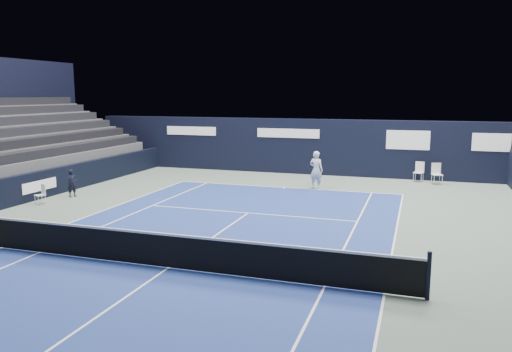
% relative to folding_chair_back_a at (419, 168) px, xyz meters
% --- Properties ---
extents(ground, '(48.00, 48.00, 0.00)m').
position_rel_folding_chair_back_a_xyz_m(ground, '(-6.15, -13.79, -0.69)').
color(ground, '#55645C').
rests_on(ground, ground).
extents(court_surface, '(10.97, 23.77, 0.01)m').
position_rel_folding_chair_back_a_xyz_m(court_surface, '(-6.15, -15.79, -0.68)').
color(court_surface, navy).
rests_on(court_surface, ground).
extents(folding_chair_back_a, '(0.55, 0.58, 1.03)m').
position_rel_folding_chair_back_a_xyz_m(folding_chair_back_a, '(0.00, 0.00, 0.00)').
color(folding_chair_back_a, silver).
rests_on(folding_chair_back_a, ground).
extents(folding_chair_back_b, '(0.58, 0.57, 1.06)m').
position_rel_folding_chair_back_a_xyz_m(folding_chair_back_b, '(0.83, -0.56, -0.08)').
color(folding_chair_back_b, silver).
rests_on(folding_chair_back_b, ground).
extents(line_judge_chair, '(0.47, 0.46, 0.81)m').
position_rel_folding_chair_back_a_xyz_m(line_judge_chair, '(-14.78, -10.50, -0.23)').
color(line_judge_chair, silver).
rests_on(line_judge_chair, ground).
extents(line_judge, '(0.45, 0.52, 1.21)m').
position_rel_folding_chair_back_a_xyz_m(line_judge, '(-14.51, -8.91, -0.08)').
color(line_judge, black).
rests_on(line_judge, ground).
extents(court_markings, '(11.03, 23.83, 0.00)m').
position_rel_folding_chair_back_a_xyz_m(court_markings, '(-6.15, -15.79, -0.68)').
color(court_markings, white).
rests_on(court_markings, court_surface).
extents(tennis_net, '(12.90, 0.10, 1.10)m').
position_rel_folding_chair_back_a_xyz_m(tennis_net, '(-6.15, -15.79, -0.18)').
color(tennis_net, black).
rests_on(tennis_net, ground).
extents(back_sponsor_wall, '(26.00, 0.63, 3.10)m').
position_rel_folding_chair_back_a_xyz_m(back_sponsor_wall, '(-6.15, 0.71, 0.86)').
color(back_sponsor_wall, black).
rests_on(back_sponsor_wall, ground).
extents(side_barrier_left, '(0.33, 22.00, 1.20)m').
position_rel_folding_chair_back_a_xyz_m(side_barrier_left, '(-15.65, -9.82, -0.09)').
color(side_barrier_left, black).
rests_on(side_barrier_left, ground).
extents(tennis_player, '(0.75, 0.91, 1.82)m').
position_rel_folding_chair_back_a_xyz_m(tennis_player, '(-4.68, -3.71, 0.23)').
color(tennis_player, silver).
rests_on(tennis_player, ground).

